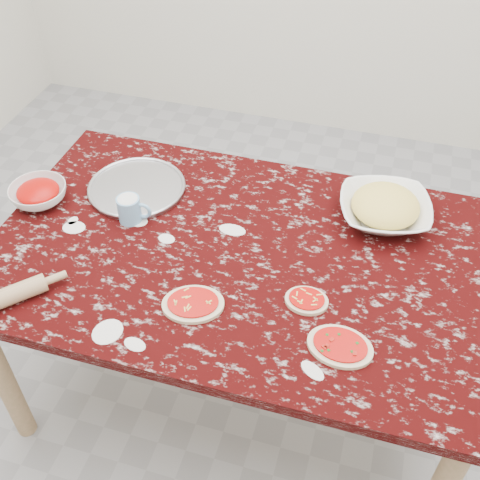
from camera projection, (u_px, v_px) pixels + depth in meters
name	position (u px, v px, depth m)	size (l,w,h in m)	color
ground	(240.00, 383.00, 2.38)	(4.00, 4.00, 0.00)	gray
worktable	(240.00, 269.00, 1.92)	(1.60, 1.00, 0.75)	black
pizza_tray	(137.00, 188.00, 2.09)	(0.34, 0.34, 0.01)	#B2B2B7
sauce_bowl	(39.00, 194.00, 2.03)	(0.20, 0.20, 0.06)	white
cheese_bowl	(384.00, 210.00, 1.96)	(0.30, 0.30, 0.07)	white
flour_mug	(130.00, 209.00, 1.95)	(0.12, 0.08, 0.09)	#77B0DC
pizza_left	(193.00, 304.00, 1.70)	(0.22, 0.19, 0.02)	beige
pizza_mid	(307.00, 300.00, 1.71)	(0.13, 0.11, 0.02)	beige
pizza_right	(340.00, 346.00, 1.59)	(0.19, 0.15, 0.02)	beige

